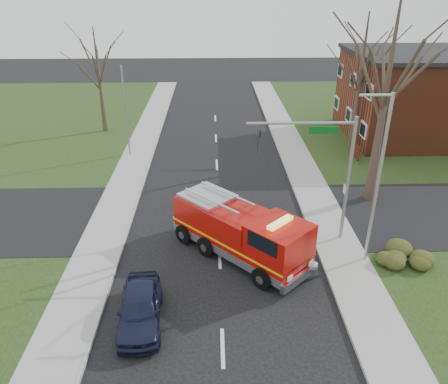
{
  "coord_description": "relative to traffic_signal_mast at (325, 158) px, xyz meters",
  "views": [
    {
      "loc": [
        -0.28,
        -18.24,
        12.7
      ],
      "look_at": [
        0.31,
        3.36,
        2.0
      ],
      "focal_mm": 35.0,
      "sensor_mm": 36.0,
      "label": 1
    }
  ],
  "objects": [
    {
      "name": "bare_tree_left",
      "position": [
        -15.21,
        18.5,
        0.86
      ],
      "size": [
        4.5,
        4.5,
        9.0
      ],
      "color": "#3D2F24",
      "rests_on": "ground"
    },
    {
      "name": "ground",
      "position": [
        -5.21,
        -1.5,
        -4.71
      ],
      "size": [
        120.0,
        120.0,
        0.0
      ],
      "primitive_type": "plane",
      "color": "black",
      "rests_on": "ground"
    },
    {
      "name": "streetlight_pole",
      "position": [
        1.93,
        -2.0,
        -0.16
      ],
      "size": [
        1.48,
        0.16,
        8.4
      ],
      "color": "#B7BABF",
      "rests_on": "ground"
    },
    {
      "name": "fire_engine",
      "position": [
        -4.13,
        -1.37,
        -3.37
      ],
      "size": [
        6.87,
        6.99,
        2.95
      ],
      "rotation": [
        0.0,
        0.0,
        0.77
      ],
      "color": "#AF0E08",
      "rests_on": "ground"
    },
    {
      "name": "sidewalk_right",
      "position": [
        0.99,
        -1.5,
        -4.63
      ],
      "size": [
        2.4,
        80.0,
        0.15
      ],
      "primitive_type": "cube",
      "color": "gray",
      "rests_on": "ground"
    },
    {
      "name": "traffic_signal_mast",
      "position": [
        0.0,
        0.0,
        0.0
      ],
      "size": [
        5.29,
        0.18,
        6.8
      ],
      "color": "gray",
      "rests_on": "ground"
    },
    {
      "name": "sidewalk_left",
      "position": [
        -11.41,
        -1.5,
        -4.63
      ],
      "size": [
        2.4,
        80.0,
        0.15
      ],
      "primitive_type": "cube",
      "color": "gray",
      "rests_on": "ground"
    },
    {
      "name": "brick_building",
      "position": [
        13.79,
        16.5,
        -1.05
      ],
      "size": [
        15.4,
        10.4,
        7.25
      ],
      "color": "maroon",
      "rests_on": "ground"
    },
    {
      "name": "utility_pole_far",
      "position": [
        -12.01,
        12.5,
        -1.21
      ],
      "size": [
        0.14,
        0.14,
        7.0
      ],
      "primitive_type": "cylinder",
      "color": "gray",
      "rests_on": "ground"
    },
    {
      "name": "bare_tree_near",
      "position": [
        4.29,
        4.5,
        2.71
      ],
      "size": [
        6.0,
        6.0,
        12.0
      ],
      "color": "#3D2F24",
      "rests_on": "ground"
    },
    {
      "name": "bare_tree_far",
      "position": [
        5.79,
        13.5,
        1.78
      ],
      "size": [
        5.25,
        5.25,
        10.5
      ],
      "color": "#3D2F24",
      "rests_on": "ground"
    },
    {
      "name": "hedge_corner",
      "position": [
        3.79,
        -2.5,
        -4.13
      ],
      "size": [
        2.8,
        2.0,
        0.9
      ],
      "primitive_type": "ellipsoid",
      "color": "#293312",
      "rests_on": "lawn_right"
    },
    {
      "name": "parked_car_maroon",
      "position": [
        -8.5,
        -5.97,
        -3.99
      ],
      "size": [
        2.02,
        4.32,
        1.43
      ],
      "primitive_type": "imported",
      "rotation": [
        0.0,
        0.0,
        0.08
      ],
      "color": "#171B33",
      "rests_on": "ground"
    },
    {
      "name": "health_center_sign",
      "position": [
        5.29,
        11.0,
        -3.83
      ],
      "size": [
        0.12,
        2.0,
        1.4
      ],
      "color": "#4D1312",
      "rests_on": "ground"
    }
  ]
}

